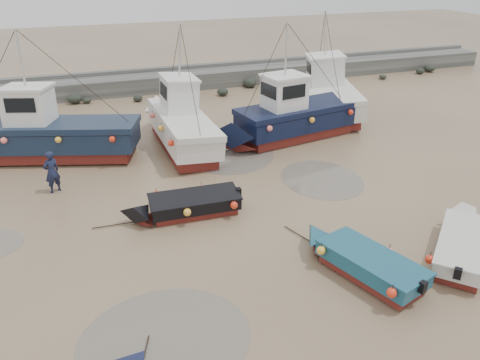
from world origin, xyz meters
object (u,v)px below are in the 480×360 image
object	(u,v)px
cabin_boat_0	(42,133)
cabin_boat_3	(328,92)
dinghy_2	(361,258)
person	(56,191)
dinghy_4	(185,203)
cabin_boat_2	(288,116)
cabin_boat_1	(178,121)
dinghy_3	(464,240)

from	to	relation	value
cabin_boat_0	cabin_boat_3	distance (m)	17.13
dinghy_2	person	distance (m)	13.27
cabin_boat_3	person	bearing A→B (deg)	-143.05
dinghy_4	cabin_boat_3	distance (m)	15.35
dinghy_2	cabin_boat_2	xyz separation A→B (m)	(2.80, 11.80, 0.79)
dinghy_4	cabin_boat_0	size ratio (longest dim) A/B	0.53
dinghy_2	cabin_boat_3	distance (m)	17.01
dinghy_2	cabin_boat_1	distance (m)	13.29
dinghy_3	cabin_boat_2	distance (m)	12.13
dinghy_3	cabin_boat_0	world-z (taller)	cabin_boat_0
cabin_boat_1	cabin_boat_0	bearing A→B (deg)	173.64
dinghy_3	cabin_boat_3	size ratio (longest dim) A/B	0.49
dinghy_3	person	size ratio (longest dim) A/B	2.66
dinghy_3	cabin_boat_2	size ratio (longest dim) A/B	0.50
cabin_boat_2	cabin_boat_3	bearing A→B (deg)	-61.32
person	cabin_boat_2	bearing A→B (deg)	161.70
cabin_boat_1	dinghy_2	bearing A→B (deg)	-78.15
cabin_boat_0	person	world-z (taller)	cabin_boat_0
cabin_boat_3	person	world-z (taller)	cabin_boat_3
dinghy_3	cabin_boat_0	bearing A→B (deg)	-177.38
cabin_boat_2	cabin_boat_1	bearing A→B (deg)	69.02
dinghy_4	cabin_boat_2	bearing A→B (deg)	-46.91
dinghy_4	cabin_boat_2	world-z (taller)	cabin_boat_2
person	dinghy_3	bearing A→B (deg)	114.52
dinghy_3	dinghy_4	world-z (taller)	same
person	cabin_boat_3	bearing A→B (deg)	170.32
cabin_boat_2	cabin_boat_3	size ratio (longest dim) A/B	0.99
dinghy_3	cabin_boat_2	world-z (taller)	cabin_boat_2
dinghy_3	cabin_boat_0	xyz separation A→B (m)	(-13.70, 13.74, 0.76)
cabin_boat_2	cabin_boat_3	world-z (taller)	same
dinghy_2	person	world-z (taller)	dinghy_2
cabin_boat_1	person	xyz separation A→B (m)	(-6.33, -3.53, -1.34)
cabin_boat_1	cabin_boat_3	distance (m)	10.57
cabin_boat_2	dinghy_3	bearing A→B (deg)	175.00
dinghy_4	cabin_boat_2	distance (m)	9.66
cabin_boat_2	person	xyz separation A→B (m)	(-12.18, -2.43, -1.34)
dinghy_2	cabin_boat_0	bearing A→B (deg)	106.72
dinghy_4	cabin_boat_0	world-z (taller)	cabin_boat_0
dinghy_2	cabin_boat_2	world-z (taller)	cabin_boat_2
cabin_boat_1	dinghy_3	bearing A→B (deg)	-63.60
cabin_boat_3	cabin_boat_1	bearing A→B (deg)	-149.40
dinghy_4	cabin_boat_1	world-z (taller)	cabin_boat_1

